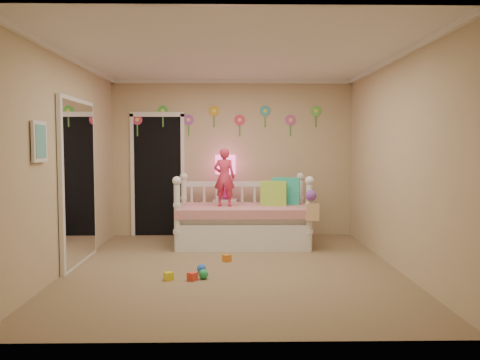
{
  "coord_description": "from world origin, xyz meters",
  "views": [
    {
      "loc": [
        -0.01,
        -5.88,
        1.5
      ],
      "look_at": [
        0.1,
        0.6,
        1.05
      ],
      "focal_mm": 36.3,
      "sensor_mm": 36.0,
      "label": 1
    }
  ],
  "objects_px": {
    "daybed": "(243,210)",
    "table_lamp": "(225,170)",
    "child": "(224,177)",
    "nightstand": "(225,218)"
  },
  "relations": [
    {
      "from": "nightstand",
      "to": "table_lamp",
      "type": "relative_size",
      "value": 0.87
    },
    {
      "from": "child",
      "to": "table_lamp",
      "type": "height_order",
      "value": "child"
    },
    {
      "from": "daybed",
      "to": "child",
      "type": "bearing_deg",
      "value": -163.79
    },
    {
      "from": "daybed",
      "to": "table_lamp",
      "type": "distance_m",
      "value": 0.9
    },
    {
      "from": "child",
      "to": "table_lamp",
      "type": "distance_m",
      "value": 0.73
    },
    {
      "from": "child",
      "to": "nightstand",
      "type": "xyz_separation_m",
      "value": [
        0.01,
        0.72,
        -0.72
      ]
    },
    {
      "from": "daybed",
      "to": "child",
      "type": "distance_m",
      "value": 0.58
    },
    {
      "from": "child",
      "to": "table_lamp",
      "type": "bearing_deg",
      "value": -79.72
    },
    {
      "from": "child",
      "to": "table_lamp",
      "type": "relative_size",
      "value": 1.21
    },
    {
      "from": "daybed",
      "to": "nightstand",
      "type": "bearing_deg",
      "value": 113.06
    }
  ]
}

